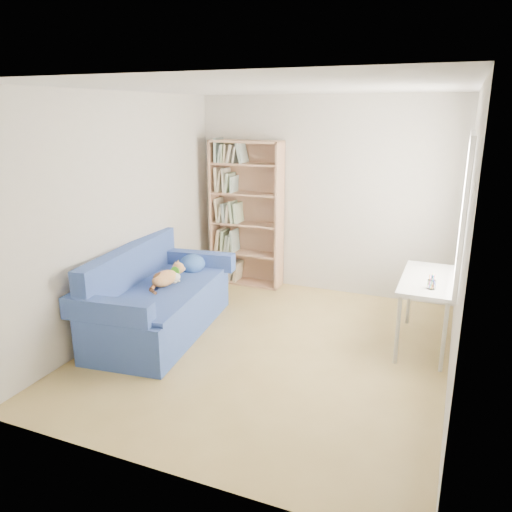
{
  "coord_description": "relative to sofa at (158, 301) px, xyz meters",
  "views": [
    {
      "loc": [
        1.68,
        -4.42,
        2.4
      ],
      "look_at": [
        -0.34,
        0.47,
        0.85
      ],
      "focal_mm": 35.0,
      "sensor_mm": 36.0,
      "label": 1
    }
  ],
  "objects": [
    {
      "name": "desk",
      "position": [
        2.79,
        0.76,
        0.31
      ],
      "size": [
        0.52,
        1.14,
        0.75
      ],
      "color": "silver",
      "rests_on": "ground"
    },
    {
      "name": "pen_cup",
      "position": [
        2.83,
        0.43,
        0.45
      ],
      "size": [
        0.08,
        0.08,
        0.15
      ],
      "color": "white",
      "rests_on": "desk"
    },
    {
      "name": "room_shell",
      "position": [
        1.42,
        0.07,
        1.28
      ],
      "size": [
        3.54,
        4.04,
        2.62
      ],
      "color": "silver",
      "rests_on": "ground"
    },
    {
      "name": "sofa",
      "position": [
        0.0,
        0.0,
        0.0
      ],
      "size": [
        1.14,
        2.05,
        0.96
      ],
      "rotation": [
        0.0,
        0.0,
        0.12
      ],
      "color": "navy",
      "rests_on": "ground"
    },
    {
      "name": "bookshelf",
      "position": [
        0.27,
        1.87,
        0.57
      ],
      "size": [
        1.01,
        0.31,
        2.02
      ],
      "color": "tan",
      "rests_on": "ground"
    },
    {
      "name": "ground",
      "position": [
        1.32,
        0.04,
        -0.36
      ],
      "size": [
        4.0,
        4.0,
        0.0
      ],
      "primitive_type": "plane",
      "color": "#AB8E4D",
      "rests_on": "ground"
    }
  ]
}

